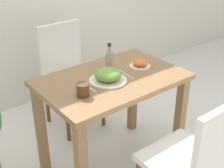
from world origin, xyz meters
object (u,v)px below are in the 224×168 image
(chair_far, at_px, (68,70))
(drink_cup, at_px, (83,90))
(food_plate, at_px, (108,76))
(chair_near, at_px, (197,159))
(side_plate, at_px, (140,64))
(sauce_bottle, at_px, (109,60))

(chair_far, xyz_separation_m, drink_cup, (-0.36, -0.80, 0.26))
(food_plate, bearing_deg, chair_near, -82.78)
(side_plate, distance_m, sauce_bottle, 0.23)
(food_plate, height_order, side_plate, food_plate)
(chair_far, xyz_separation_m, food_plate, (-0.13, -0.73, 0.26))
(food_plate, distance_m, drink_cup, 0.24)
(chair_far, xyz_separation_m, side_plate, (0.18, -0.70, 0.25))
(chair_far, distance_m, side_plate, 0.76)
(chair_far, distance_m, sauce_bottle, 0.68)
(chair_near, relative_size, chair_far, 1.00)
(food_plate, relative_size, drink_cup, 3.14)
(chair_far, distance_m, drink_cup, 0.91)
(side_plate, xyz_separation_m, sauce_bottle, (-0.20, 0.09, 0.05))
(food_plate, bearing_deg, drink_cup, -165.12)
(chair_near, relative_size, sauce_bottle, 4.46)
(side_plate, xyz_separation_m, drink_cup, (-0.54, -0.10, 0.01))
(drink_cup, xyz_separation_m, sauce_bottle, (0.34, 0.19, 0.04))
(drink_cup, bearing_deg, food_plate, 14.88)
(chair_far, height_order, food_plate, chair_far)
(sauce_bottle, bearing_deg, drink_cup, -151.04)
(food_plate, height_order, sauce_bottle, sauce_bottle)
(food_plate, relative_size, side_plate, 1.64)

